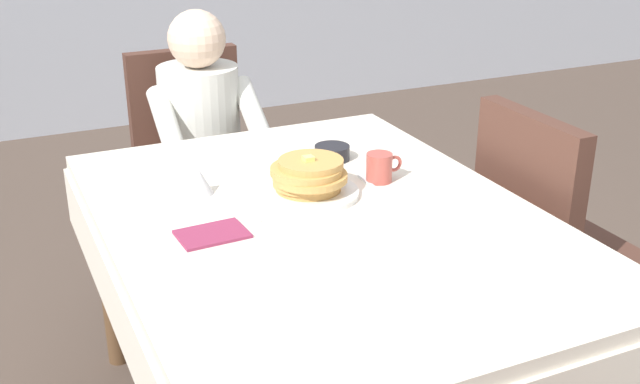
% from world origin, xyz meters
% --- Properties ---
extents(dining_table_main, '(1.12, 1.52, 0.74)m').
position_xyz_m(dining_table_main, '(0.00, 0.00, 0.65)').
color(dining_table_main, silver).
rests_on(dining_table_main, ground).
extents(chair_diner, '(0.44, 0.45, 0.93)m').
position_xyz_m(chair_diner, '(-0.02, 1.17, 0.53)').
color(chair_diner, '#4C2D23').
rests_on(chair_diner, ground).
extents(diner_person, '(0.40, 0.43, 1.12)m').
position_xyz_m(diner_person, '(-0.02, 1.01, 0.67)').
color(diner_person, silver).
rests_on(diner_person, ground).
extents(chair_right_side, '(0.45, 0.44, 0.93)m').
position_xyz_m(chair_right_side, '(0.77, 0.00, 0.53)').
color(chair_right_side, '#4C2D23').
rests_on(chair_right_side, ground).
extents(plate_breakfast, '(0.28, 0.28, 0.02)m').
position_xyz_m(plate_breakfast, '(0.02, 0.14, 0.75)').
color(plate_breakfast, white).
rests_on(plate_breakfast, dining_table_main).
extents(breakfast_stack, '(0.21, 0.21, 0.10)m').
position_xyz_m(breakfast_stack, '(0.02, 0.14, 0.80)').
color(breakfast_stack, tan).
rests_on(breakfast_stack, plate_breakfast).
extents(cup_coffee, '(0.11, 0.08, 0.08)m').
position_xyz_m(cup_coffee, '(0.25, 0.15, 0.78)').
color(cup_coffee, '#B24C42').
rests_on(cup_coffee, dining_table_main).
extents(bowl_butter, '(0.11, 0.11, 0.04)m').
position_xyz_m(bowl_butter, '(0.21, 0.37, 0.76)').
color(bowl_butter, black).
rests_on(bowl_butter, dining_table_main).
extents(syrup_pitcher, '(0.08, 0.08, 0.07)m').
position_xyz_m(syrup_pitcher, '(-0.25, 0.28, 0.78)').
color(syrup_pitcher, silver).
rests_on(syrup_pitcher, dining_table_main).
extents(fork_left_of_plate, '(0.01, 0.18, 0.00)m').
position_xyz_m(fork_left_of_plate, '(-0.17, 0.12, 0.74)').
color(fork_left_of_plate, silver).
rests_on(fork_left_of_plate, dining_table_main).
extents(knife_right_of_plate, '(0.03, 0.20, 0.00)m').
position_xyz_m(knife_right_of_plate, '(0.21, 0.12, 0.74)').
color(knife_right_of_plate, silver).
rests_on(knife_right_of_plate, dining_table_main).
extents(spoon_near_edge, '(0.15, 0.05, 0.00)m').
position_xyz_m(spoon_near_edge, '(0.03, -0.16, 0.74)').
color(spoon_near_edge, silver).
rests_on(spoon_near_edge, dining_table_main).
extents(napkin_folded, '(0.18, 0.13, 0.01)m').
position_xyz_m(napkin_folded, '(-0.30, 0.01, 0.74)').
color(napkin_folded, '#8C2D4C').
rests_on(napkin_folded, dining_table_main).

